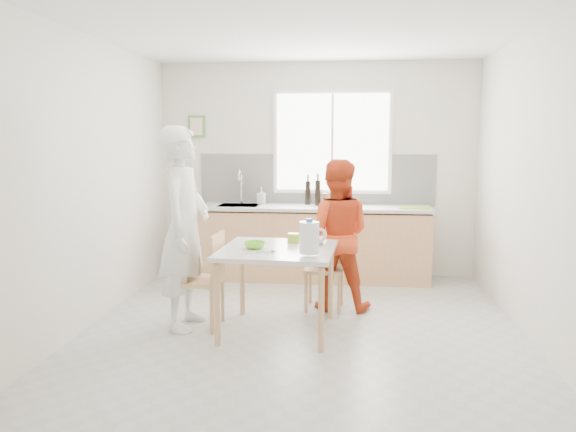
% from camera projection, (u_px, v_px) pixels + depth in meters
% --- Properties ---
extents(ground, '(4.50, 4.50, 0.00)m').
position_uv_depth(ground, '(302.00, 332.00, 5.13)').
color(ground, '#B7B7B2').
rests_on(ground, ground).
extents(room_shell, '(4.50, 4.50, 4.50)m').
position_uv_depth(room_shell, '(303.00, 151.00, 4.90)').
color(room_shell, silver).
rests_on(room_shell, ground).
extents(window, '(1.50, 0.06, 1.30)m').
position_uv_depth(window, '(332.00, 142.00, 7.07)').
color(window, white).
rests_on(window, room_shell).
extents(backsplash, '(3.00, 0.02, 0.65)m').
position_uv_depth(backsplash, '(316.00, 180.00, 7.17)').
color(backsplash, white).
rests_on(backsplash, room_shell).
extents(picture_frame, '(0.22, 0.03, 0.28)m').
position_uv_depth(picture_frame, '(197.00, 126.00, 7.23)').
color(picture_frame, '#579141').
rests_on(picture_frame, room_shell).
extents(kitchen_counter, '(2.84, 0.64, 1.37)m').
position_uv_depth(kitchen_counter, '(314.00, 246.00, 7.00)').
color(kitchen_counter, '#DDAE77').
rests_on(kitchen_counter, ground).
extents(dining_table, '(1.06, 1.06, 0.78)m').
position_uv_depth(dining_table, '(278.00, 257.00, 5.06)').
color(dining_table, silver).
rests_on(dining_table, ground).
extents(chair_left, '(0.43, 0.43, 0.89)m').
position_uv_depth(chair_left, '(205.00, 276.00, 5.20)').
color(chair_left, '#DDAE77').
rests_on(chair_left, ground).
extents(chair_far, '(0.41, 0.41, 0.85)m').
position_uv_depth(chair_far, '(325.00, 263.00, 5.83)').
color(chair_far, '#DDAE77').
rests_on(chair_far, ground).
extents(person_white, '(0.49, 0.71, 1.87)m').
position_uv_depth(person_white, '(184.00, 228.00, 5.16)').
color(person_white, white).
rests_on(person_white, ground).
extents(person_red, '(0.78, 0.63, 1.55)m').
position_uv_depth(person_red, '(336.00, 235.00, 5.74)').
color(person_red, '#DD421B').
rests_on(person_red, ground).
extents(bowl_green, '(0.21, 0.21, 0.06)m').
position_uv_depth(bowl_green, '(255.00, 245.00, 5.03)').
color(bowl_green, '#7BD631').
rests_on(bowl_green, dining_table).
extents(bowl_white, '(0.24, 0.24, 0.06)m').
position_uv_depth(bowl_white, '(314.00, 241.00, 5.24)').
color(bowl_white, white).
rests_on(bowl_white, dining_table).
extents(milk_jug, '(0.23, 0.17, 0.30)m').
position_uv_depth(milk_jug, '(310.00, 237.00, 4.70)').
color(milk_jug, white).
rests_on(milk_jug, dining_table).
extents(green_box, '(0.11, 0.11, 0.09)m').
position_uv_depth(green_box, '(293.00, 238.00, 5.30)').
color(green_box, '#9CC42D').
rests_on(green_box, dining_table).
extents(spoon, '(0.16, 0.06, 0.01)m').
position_uv_depth(spoon, '(264.00, 252.00, 4.84)').
color(spoon, '#A5A5AA').
rests_on(spoon, dining_table).
extents(cutting_board, '(0.38, 0.30, 0.01)m').
position_uv_depth(cutting_board, '(414.00, 208.00, 6.72)').
color(cutting_board, '#83C12C').
rests_on(cutting_board, kitchen_counter).
extents(wine_bottle_a, '(0.07, 0.07, 0.32)m').
position_uv_depth(wine_bottle_a, '(318.00, 193.00, 6.94)').
color(wine_bottle_a, black).
rests_on(wine_bottle_a, kitchen_counter).
extents(wine_bottle_b, '(0.07, 0.07, 0.30)m').
position_uv_depth(wine_bottle_b, '(308.00, 193.00, 7.06)').
color(wine_bottle_b, black).
rests_on(wine_bottle_b, kitchen_counter).
extents(jar_amber, '(0.06, 0.06, 0.16)m').
position_uv_depth(jar_amber, '(325.00, 200.00, 6.91)').
color(jar_amber, brown).
rests_on(jar_amber, kitchen_counter).
extents(soap_bottle, '(0.10, 0.11, 0.21)m').
position_uv_depth(soap_bottle, '(261.00, 196.00, 7.13)').
color(soap_bottle, '#999999').
rests_on(soap_bottle, kitchen_counter).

